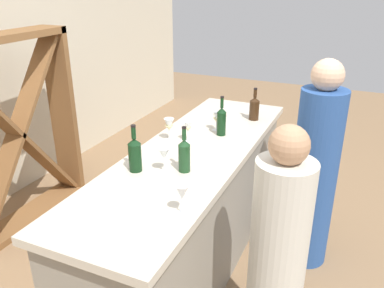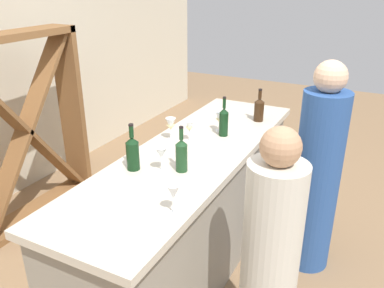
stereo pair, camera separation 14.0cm
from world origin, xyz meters
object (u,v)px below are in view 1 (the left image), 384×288
Objects in this scene: wine_bottle_leftmost_dark_green at (135,154)px; wine_bottle_center_dark_green at (221,121)px; wine_rack at (16,134)px; wine_bottle_second_left_olive_green at (184,155)px; wine_bottle_second_right_amber_brown at (254,108)px; wine_glass_far_left at (188,127)px; person_left_guest at (277,261)px; wine_glass_near_right at (164,154)px; wine_glass_far_center at (169,125)px; wine_glass_near_left at (182,193)px; person_center_guest at (314,174)px; wine_glass_near_center at (216,118)px.

wine_bottle_leftmost_dark_green is 0.83m from wine_bottle_center_dark_green.
wine_rack reaches higher than wine_bottle_second_left_olive_green.
wine_bottle_second_right_amber_brown is 1.80× the size of wine_glass_far_left.
person_left_guest is (-0.90, -0.66, -0.41)m from wine_bottle_center_dark_green.
wine_glass_near_right is (-1.17, 0.24, 0.01)m from wine_bottle_second_right_amber_brown.
wine_bottle_second_left_olive_green is at bearing -142.62° from wine_glass_far_center.
wine_glass_near_right is 1.05× the size of wine_glass_far_left.
wine_bottle_second_left_olive_green is 0.52m from wine_glass_far_center.
person_left_guest is (0.20, -0.47, -0.41)m from wine_glass_near_left.
person_center_guest is at bearing -82.53° from wine_bottle_center_dark_green.
wine_rack reaches higher than person_left_guest.
wine_glass_near_center is 0.31m from wine_glass_far_left.
wine_rack is 5.57× the size of wine_bottle_leftmost_dark_green.
wine_glass_far_left is 1.00m from person_center_guest.
wine_glass_near_center is at bearing 41.79° from wine_bottle_center_dark_green.
wine_bottle_center_dark_green is at bearing 0.18° from wine_bottle_second_left_olive_green.
wine_glass_far_center is (0.13, -1.42, 0.25)m from wine_rack.
wine_glass_near_center is 0.10× the size of person_left_guest.
wine_bottle_center_dark_green is 1.87× the size of wine_glass_near_left.
wine_bottle_second_right_amber_brown is 1.68× the size of wine_glass_near_left.
wine_glass_far_left is 0.91× the size of wine_glass_far_center.
wine_rack is 1.79m from wine_bottle_center_dark_green.
wine_glass_far_center is (0.86, 0.51, -0.00)m from wine_glass_near_left.
wine_bottle_center_dark_green is at bearing 7.31° from person_center_guest.
wine_glass_near_right is at bearing 168.49° from wine_bottle_second_right_amber_brown.
wine_bottle_leftmost_dark_green is at bearing 41.51° from person_center_guest.
wine_glass_near_center is (0.08, 0.07, -0.01)m from wine_bottle_center_dark_green.
wine_bottle_center_dark_green is at bearing -8.36° from wine_glass_near_right.
person_left_guest is at bearing -123.67° from wine_glass_far_center.
wine_rack is at bearing 105.49° from wine_glass_near_center.
wine_bottle_second_left_olive_green is 0.97× the size of wine_bottle_center_dark_green.
wine_rack is 1.05× the size of person_center_guest.
wine_glass_near_center is 0.81m from wine_glass_near_right.
wine_glass_near_center is 1.00× the size of wine_glass_far_left.
wine_bottle_center_dark_green is 2.00× the size of wine_glass_near_center.
wine_rack is at bearing 96.14° from wine_glass_far_left.
wine_glass_near_left is at bearing -156.23° from wine_bottle_second_left_olive_green.
wine_glass_far_left is at bearing 22.86° from wine_glass_near_left.
wine_bottle_second_right_amber_brown is (0.82, -1.86, 0.24)m from wine_rack.
wine_glass_near_center is (0.86, -0.21, -0.01)m from wine_bottle_leftmost_dark_green.
wine_rack is 1.74m from wine_glass_near_center.
wine_bottle_leftmost_dark_green is 0.53m from wine_glass_far_center.
wine_glass_near_right is at bearing 171.64° from wine_bottle_center_dark_green.
wine_rack is 2.08m from wine_glass_near_left.
person_left_guest is (-0.12, -0.94, -0.41)m from wine_bottle_leftmost_dark_green.
wine_bottle_center_dark_green reaches higher than wine_bottle_second_right_amber_brown.
wine_bottle_second_left_olive_green is at bearing -35.06° from person_left_guest.
wine_glass_far_left is at bearing 19.00° from person_center_guest.
wine_rack is 11.06× the size of wine_glass_far_left.
wine_glass_near_right is 0.95× the size of wine_glass_far_center.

